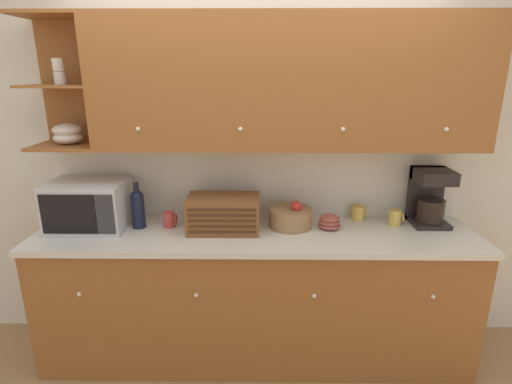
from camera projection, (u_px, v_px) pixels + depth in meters
ground_plane at (256, 325)px, 3.15m from camera, size 24.00×24.00×0.00m
wall_back at (256, 164)px, 2.80m from camera, size 5.22×0.06×2.60m
counter_unit at (256, 294)px, 2.72m from camera, size 2.84×0.63×0.93m
backsplash_panel at (256, 180)px, 2.79m from camera, size 2.82×0.01×0.53m
upper_cabinets at (284, 84)px, 2.44m from camera, size 2.82×0.38×0.79m
microwave at (89, 205)px, 2.60m from camera, size 0.48×0.37×0.32m
wine_bottle at (138, 207)px, 2.61m from camera, size 0.09×0.09×0.31m
mug_patterned_third at (170, 219)px, 2.65m from camera, size 0.09×0.08×0.10m
bread_box at (224, 214)px, 2.57m from camera, size 0.46×0.28×0.23m
fruit_basket at (291, 217)px, 2.65m from camera, size 0.29×0.29×0.19m
bowl_stack_on_counter at (329, 222)px, 2.62m from camera, size 0.15×0.15×0.09m
mug_blue_second at (358, 213)px, 2.77m from camera, size 0.10×0.09×0.10m
mug at (395, 217)px, 2.68m from camera, size 0.09×0.08×0.11m
coffee_maker at (430, 196)px, 2.67m from camera, size 0.23×0.24×0.38m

